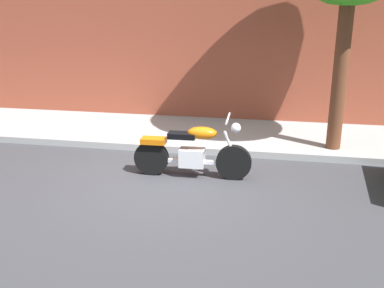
% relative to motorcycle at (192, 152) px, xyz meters
% --- Properties ---
extents(ground_plane, '(60.00, 60.00, 0.00)m').
position_rel_motorcycle_xyz_m(ground_plane, '(-0.47, -0.33, -0.45)').
color(ground_plane, '#38383D').
extents(sidewalk, '(25.83, 2.49, 0.14)m').
position_rel_motorcycle_xyz_m(sidewalk, '(-0.47, 2.42, -0.38)').
color(sidewalk, '#9A9A9A').
rests_on(sidewalk, ground).
extents(motorcycle, '(2.10, 0.70, 1.12)m').
position_rel_motorcycle_xyz_m(motorcycle, '(0.00, 0.00, 0.00)').
color(motorcycle, black).
rests_on(motorcycle, ground).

